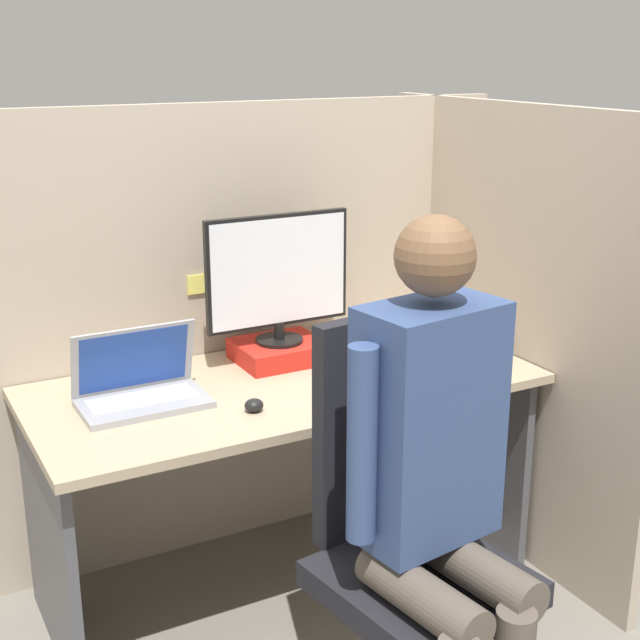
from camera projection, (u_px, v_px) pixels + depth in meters
name	position (u px, v px, depth m)	size (l,w,h in m)	color
ground_plane	(339.00, 640.00, 2.76)	(12.00, 12.00, 0.00)	slate
cubicle_panel_back	(236.00, 331.00, 3.17)	(2.12, 0.05, 1.59)	tan
cubicle_panel_right	(504.00, 332.00, 3.15)	(0.04, 1.38, 1.59)	tan
desk	(285.00, 430.00, 2.91)	(1.62, 0.73, 0.74)	tan
paper_box	(280.00, 351.00, 3.03)	(0.29, 0.25, 0.07)	red
monitor	(278.00, 275.00, 2.95)	(0.51, 0.16, 0.44)	black
laptop	(141.00, 389.00, 2.66)	(0.38, 0.23, 0.23)	#99999E
mouse	(254.00, 405.00, 2.61)	(0.06, 0.05, 0.04)	black
stapler	(487.00, 345.00, 3.13)	(0.04, 0.13, 0.04)	black
carrot_toy	(387.00, 377.00, 2.82)	(0.04, 0.16, 0.04)	orange
office_chair	(405.00, 525.00, 2.32)	(0.54, 0.57, 1.11)	black
person	(439.00, 469.00, 2.10)	(0.48, 0.50, 1.41)	brown
coffee_mug	(372.00, 336.00, 3.15)	(0.07, 0.07, 0.09)	#A3332D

